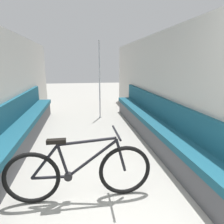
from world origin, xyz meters
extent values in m
cube|color=beige|center=(-1.49, 2.80, 1.07)|extent=(0.10, 8.81, 2.13)
cube|color=beige|center=(1.49, 2.80, 1.07)|extent=(0.10, 8.81, 2.13)
cube|color=#4C4C51|center=(-1.24, 2.79, 0.18)|extent=(0.34, 4.95, 0.35)
cube|color=#195166|center=(-1.24, 2.79, 0.40)|extent=(0.40, 4.95, 0.10)
cube|color=#195166|center=(-1.41, 2.79, 0.66)|extent=(0.07, 4.95, 0.41)
cube|color=#4C4C51|center=(1.24, 2.79, 0.18)|extent=(0.34, 4.95, 0.35)
cube|color=#195166|center=(1.24, 2.79, 0.40)|extent=(0.40, 4.95, 0.10)
cube|color=#195166|center=(1.41, 2.79, 0.66)|extent=(0.07, 4.95, 0.41)
torus|color=black|center=(-0.71, 1.15, 0.30)|extent=(0.61, 0.05, 0.61)
torus|color=black|center=(0.32, 1.15, 0.30)|extent=(0.61, 0.05, 0.61)
cylinder|color=black|center=(-0.52, 1.15, 0.30)|extent=(0.39, 0.03, 0.05)
cylinder|color=black|center=(-0.57, 1.15, 0.48)|extent=(0.31, 0.03, 0.37)
cylinder|color=black|center=(-0.38, 1.15, 0.50)|extent=(0.13, 0.03, 0.43)
cylinder|color=black|center=(-0.05, 1.15, 0.49)|extent=(0.56, 0.03, 0.42)
cylinder|color=black|center=(-0.11, 1.15, 0.69)|extent=(0.65, 0.03, 0.07)
cylinder|color=black|center=(0.27, 1.15, 0.50)|extent=(0.13, 0.03, 0.40)
cylinder|color=black|center=(-0.32, 1.15, 0.29)|extent=(0.09, 0.06, 0.09)
cube|color=black|center=(-0.43, 1.15, 0.71)|extent=(0.20, 0.07, 0.04)
cylinder|color=black|center=(0.22, 1.15, 0.78)|extent=(0.02, 0.46, 0.02)
cylinder|color=gray|center=(0.38, 4.62, 0.01)|extent=(0.08, 0.08, 0.01)
cylinder|color=silver|center=(0.38, 4.62, 1.06)|extent=(0.04, 0.04, 2.11)
camera|label=1|loc=(-0.16, -0.89, 1.51)|focal=32.00mm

